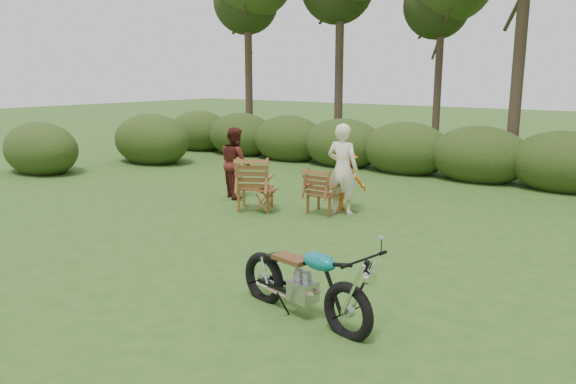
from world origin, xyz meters
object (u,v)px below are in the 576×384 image
Objects in this scene: lawn_chair_right at (324,213)px; lawn_chair_left at (256,209)px; cup at (262,186)px; adult_a at (342,213)px; motorcycle at (303,316)px; child at (345,210)px; side_table at (264,201)px; adult_b at (236,197)px.

lawn_chair_left reaches higher than lawn_chair_right.
cup is 1.63m from adult_a.
lawn_chair_right is (-2.41, 4.09, 0.00)m from motorcycle.
child reaches higher than motorcycle.
child is (0.17, 0.53, 0.00)m from lawn_chair_right.
adult_a is at bearing 33.76° from side_table.
adult_a is at bearing 176.51° from lawn_chair_left.
side_table is 0.39× the size of child.
adult_b reaches higher than motorcycle.
side_table is (-3.39, 3.47, 0.24)m from motorcycle.
side_table reaches higher than lawn_chair_right.
lawn_chair_left is 1.72m from adult_a.
adult_b reaches higher than lawn_chair_right.
child is at bearing -173.09° from lawn_chair_left.
adult_b is at bearing -59.12° from lawn_chair_left.
side_table is at bearing -177.87° from adult_b.
cup is at bearing 29.78° from adult_a.
lawn_chair_left is 0.70× the size of adult_b.
motorcycle is at bearing 93.67° from child.
adult_b is at bearing 148.68° from motorcycle.
lawn_chair_right is 1.39m from lawn_chair_left.
child reaches higher than lawn_chair_left.
motorcycle is 14.83× the size of cup.
child is at bearing -75.07° from adult_a.
cup is at bearing -178.80° from adult_b.
cup is 0.10× the size of child.
adult_a is (1.25, 0.84, -0.24)m from side_table.
motorcycle is at bearing -45.30° from cup.
adult_b reaches higher than side_table.
adult_a reaches higher than adult_b.
adult_b is at bearing -0.19° from adult_a.
adult_a is (-2.13, 4.31, 0.00)m from motorcycle.
side_table is at bearing 144.16° from motorcycle.
lawn_chair_left is 2.28× the size of side_table.
child reaches higher than lawn_chair_right.
motorcycle reaches higher than side_table.
motorcycle is 4.86m from side_table.
child is (-0.10, 0.31, 0.00)m from adult_a.
motorcycle is 4.75m from lawn_chair_right.
adult_b is (-2.36, 0.07, 0.00)m from lawn_chair_right.
lawn_chair_right is 1.31m from cup.
motorcycle is 5.13m from child.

